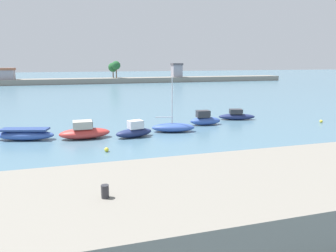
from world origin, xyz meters
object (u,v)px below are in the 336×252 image
Objects in this scene: moored_boat_0 at (25,134)px; moored_boat_2 at (134,131)px; mooring_buoy_1 at (321,121)px; mooring_bollard at (105,191)px; mooring_buoy_0 at (107,150)px; moored_boat_1 at (84,132)px; moored_boat_3 at (173,127)px; moored_boat_5 at (237,116)px; moored_boat_4 at (205,119)px.

moored_boat_2 is (10.18, -1.73, 0.07)m from moored_boat_0.
mooring_bollard is at bearing -144.79° from mooring_buoy_1.
moored_boat_0 is at bearing 139.04° from mooring_buoy_0.
moored_boat_1 is at bearing 179.97° from mooring_buoy_1.
mooring_bollard is 0.09× the size of moored_boat_0.
moored_boat_3 is 18.68m from mooring_buoy_1.
moored_boat_3 reaches higher than mooring_buoy_0.
mooring_bollard is 21.22m from moored_boat_0.
moored_boat_1 reaches higher than moored_boat_5.
mooring_buoy_1 is (27.78, -0.02, -0.48)m from moored_boat_1.
mooring_buoy_0 is at bearing 85.03° from mooring_bollard.
moored_boat_5 is (24.33, 3.73, -0.03)m from moored_boat_0.
moored_boat_2 is 4.51m from moored_boat_3.
moored_boat_3 is at bearing 66.15° from mooring_bollard.
moored_boat_4 is at bearing -143.27° from moored_boat_5.
moored_boat_3 reaches higher than moored_boat_5.
mooring_bollard is 0.13× the size of moored_boat_4.
moored_boat_2 is 5.41m from mooring_buoy_0.
moored_boat_4 is 14.48m from mooring_buoy_0.
mooring_buoy_1 is at bearing 35.21° from mooring_bollard.
mooring_bollard is 0.10× the size of moored_boat_5.
moored_boat_2 is at bearing -142.65° from moored_boat_5.
moored_boat_1 reaches higher than mooring_buoy_0.
moored_boat_0 is at bearing 157.16° from moored_boat_2.
moored_boat_2 is 0.68× the size of moored_boat_3.
moored_boat_0 is 14.55m from moored_boat_3.
mooring_buoy_0 is (-17.27, -9.87, -0.32)m from moored_boat_5.
moored_boat_2 is at bearing -10.56° from moored_boat_1.
mooring_bollard is 0.10× the size of moored_boat_1.
mooring_buoy_1 is at bearing -7.80° from moored_boat_4.
moored_boat_4 is 10.45× the size of mooring_buoy_1.
moored_boat_4 reaches higher than moored_boat_5.
mooring_buoy_0 is at bearing -168.82° from mooring_buoy_1.
moored_boat_2 is 23.05m from mooring_buoy_1.
moored_boat_4 is (13.73, 2.75, -0.01)m from moored_boat_1.
moored_boat_4 reaches higher than mooring_buoy_0.
moored_boat_4 is (13.33, 22.09, -2.01)m from mooring_bollard.
moored_boat_3 reaches higher than moored_boat_2.
mooring_bollard is at bearing -117.78° from moored_boat_4.
moored_boat_2 is at bearing 5.18° from moored_boat_0.
moored_boat_1 reaches higher than moored_boat_4.
mooring_buoy_0 reaches higher than mooring_buoy_1.
moored_boat_1 is at bearing -165.35° from moored_boat_4.
mooring_bollard is at bearing -116.36° from moored_boat_2.
moored_boat_0 is 19.25m from moored_boat_4.
moored_boat_4 is (4.63, 2.39, 0.17)m from moored_boat_3.
mooring_bollard reaches higher than moored_boat_5.
moored_boat_1 is 0.83× the size of moored_boat_3.
mooring_bollard is 30.39m from moored_boat_5.
moored_boat_3 is 9.31m from mooring_buoy_0.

